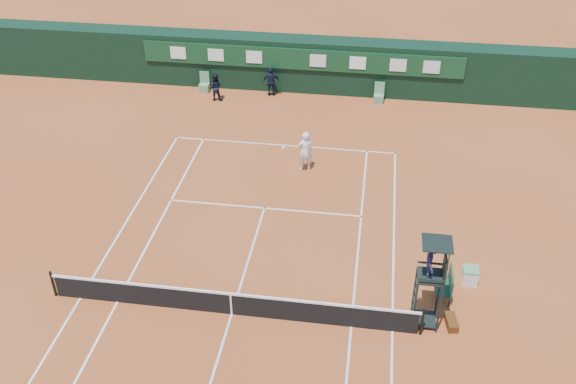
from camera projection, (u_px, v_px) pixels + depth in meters
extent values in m
plane|color=#AD5229|center=(232.00, 314.00, 22.07)|extent=(90.00, 90.00, 0.00)
cube|color=silver|center=(284.00, 145.00, 31.84)|extent=(11.05, 0.08, 0.01)
cube|color=silver|center=(392.00, 331.00, 21.40)|extent=(0.08, 23.85, 0.01)
cube|color=white|center=(81.00, 298.00, 22.73)|extent=(0.08, 23.85, 0.01)
cube|color=silver|center=(351.00, 327.00, 21.57)|extent=(0.08, 23.85, 0.01)
cube|color=white|center=(118.00, 302.00, 22.56)|extent=(0.08, 23.85, 0.01)
cube|color=white|center=(264.00, 208.00, 27.33)|extent=(8.31, 0.08, 0.01)
cube|color=silver|center=(232.00, 314.00, 22.07)|extent=(0.08, 12.88, 0.01)
cube|color=white|center=(283.00, 147.00, 31.72)|extent=(0.08, 0.30, 0.01)
cube|color=black|center=(231.00, 304.00, 21.82)|extent=(12.60, 0.04, 0.90)
cube|color=white|center=(230.00, 294.00, 21.55)|extent=(12.80, 0.06, 0.08)
cube|color=silver|center=(231.00, 304.00, 21.81)|extent=(0.06, 0.05, 0.92)
cylinder|color=black|center=(422.00, 322.00, 20.99)|extent=(0.10, 0.10, 1.10)
cylinder|color=black|center=(53.00, 284.00, 22.54)|extent=(0.10, 0.10, 1.10)
cube|color=black|center=(302.00, 64.00, 36.66)|extent=(40.00, 1.50, 3.00)
cube|color=#103B1E|center=(300.00, 59.00, 35.66)|extent=(18.00, 0.10, 1.20)
cube|color=white|center=(178.00, 53.00, 36.46)|extent=(0.90, 0.04, 0.70)
cube|color=white|center=(216.00, 55.00, 36.19)|extent=(0.90, 0.04, 0.70)
cube|color=white|center=(254.00, 57.00, 35.92)|extent=(0.90, 0.04, 0.70)
cube|color=silver|center=(318.00, 61.00, 35.49)|extent=(0.90, 0.04, 0.70)
cube|color=white|center=(358.00, 63.00, 35.22)|extent=(0.90, 0.04, 0.70)
cube|color=silver|center=(398.00, 65.00, 34.95)|extent=(0.90, 0.04, 0.70)
cube|color=silver|center=(432.00, 67.00, 34.73)|extent=(0.90, 0.04, 0.70)
cube|color=#5F9166|center=(204.00, 88.00, 36.97)|extent=(0.55, 0.50, 0.46)
cube|color=#598964|center=(205.00, 77.00, 36.83)|extent=(0.55, 0.06, 0.70)
cube|color=#5A8A62|center=(379.00, 99.00, 35.75)|extent=(0.55, 0.50, 0.46)
cube|color=#5E9063|center=(379.00, 88.00, 35.62)|extent=(0.55, 0.06, 0.70)
cylinder|color=black|center=(415.00, 308.00, 20.91)|extent=(0.07, 0.07, 2.00)
cylinder|color=black|center=(414.00, 291.00, 21.57)|extent=(0.07, 0.07, 2.00)
cylinder|color=black|center=(440.00, 310.00, 20.82)|extent=(0.07, 0.07, 2.00)
cylinder|color=black|center=(438.00, 293.00, 21.48)|extent=(0.07, 0.07, 2.00)
cube|color=black|center=(431.00, 277.00, 20.62)|extent=(0.85, 0.85, 0.08)
cube|color=black|center=(445.00, 268.00, 20.34)|extent=(0.06, 0.85, 0.80)
cube|color=black|center=(432.00, 280.00, 20.16)|extent=(0.85, 0.05, 0.06)
cube|color=black|center=(431.00, 263.00, 20.85)|extent=(0.85, 0.05, 0.06)
cylinder|color=black|center=(448.00, 265.00, 19.76)|extent=(0.04, 0.04, 1.00)
cylinder|color=black|center=(446.00, 249.00, 20.42)|extent=(0.04, 0.04, 1.00)
cube|color=black|center=(438.00, 243.00, 19.86)|extent=(0.95, 0.95, 0.04)
cube|color=black|center=(424.00, 319.00, 21.67)|extent=(0.80, 0.80, 0.05)
cube|color=black|center=(412.00, 312.00, 21.58)|extent=(0.04, 0.80, 0.04)
cube|color=black|center=(414.00, 304.00, 21.35)|extent=(0.04, 0.80, 0.04)
cube|color=black|center=(415.00, 295.00, 21.13)|extent=(0.04, 0.80, 0.04)
cube|color=black|center=(416.00, 286.00, 20.91)|extent=(0.04, 0.80, 0.04)
imported|color=#1A1932|center=(432.00, 260.00, 20.25)|extent=(0.47, 0.82, 1.28)
cube|color=#173B28|center=(443.00, 286.00, 22.59)|extent=(0.55, 1.20, 0.08)
cube|color=#193E27|center=(451.00, 279.00, 22.36)|extent=(0.06, 1.20, 0.60)
cylinder|color=black|center=(436.00, 301.00, 22.30)|extent=(0.04, 0.04, 0.41)
cylinder|color=black|center=(449.00, 303.00, 22.25)|extent=(0.04, 0.04, 0.41)
cylinder|color=black|center=(435.00, 280.00, 23.20)|extent=(0.04, 0.04, 0.41)
cylinder|color=black|center=(447.00, 282.00, 23.15)|extent=(0.04, 0.04, 0.41)
cube|color=black|center=(451.00, 322.00, 21.54)|extent=(0.45, 0.82, 0.29)
cube|color=silver|center=(470.00, 276.00, 23.26)|extent=(0.55, 0.55, 0.60)
cube|color=#609269|center=(471.00, 269.00, 23.09)|extent=(0.57, 0.57, 0.05)
sphere|color=#D0E334|center=(242.00, 182.00, 29.02)|extent=(0.07, 0.07, 0.07)
imported|color=white|center=(305.00, 151.00, 29.41)|extent=(0.84, 0.70, 1.96)
imported|color=black|center=(216.00, 87.00, 35.73)|extent=(0.77, 0.60, 1.58)
imported|color=black|center=(271.00, 82.00, 36.18)|extent=(1.05, 0.59, 1.70)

